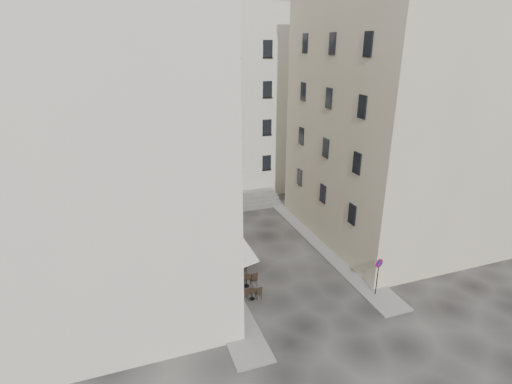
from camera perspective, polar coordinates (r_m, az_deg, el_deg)
name	(u,v)px	position (r m, az deg, el deg)	size (l,w,h in m)	color
ground	(285,275)	(27.35, 4.20, -11.75)	(90.00, 90.00, 0.00)	black
sidewalk_left	(206,257)	(29.40, -7.17, -9.21)	(2.00, 22.00, 0.12)	slate
sidewalk_right	(323,243)	(31.42, 9.59, -7.25)	(2.00, 18.00, 0.12)	slate
building_left	(97,124)	(24.40, -21.77, 9.00)	(12.20, 16.20, 20.60)	beige
building_right	(399,118)	(32.10, 19.74, 9.97)	(12.20, 14.20, 18.60)	#B7AD88
building_back	(202,98)	(41.24, -7.66, 13.16)	(18.20, 10.20, 18.60)	beige
cafe_storefront	(218,254)	(25.99, -5.46, -8.84)	(1.74, 7.30, 3.50)	#45090E
stone_steps	(232,202)	(37.71, -3.43, -1.48)	(9.00, 3.15, 0.80)	#595754
bollard_near	(244,286)	(25.30, -1.78, -13.25)	(0.12, 0.12, 0.98)	black
bollard_mid	(228,259)	(28.15, -4.01, -9.46)	(0.12, 0.12, 0.98)	black
bollard_far	(216,237)	(31.13, -5.78, -6.37)	(0.12, 0.12, 0.98)	black
no_parking_sign	(378,270)	(25.44, 17.07, -10.59)	(0.59, 0.13, 2.58)	black
bistro_table_a	(252,293)	(24.83, -0.59, -14.27)	(1.17, 0.55, 0.82)	black
bistro_table_b	(246,280)	(25.91, -1.41, -12.44)	(1.37, 0.64, 0.96)	black
bistro_table_c	(236,267)	(27.18, -2.86, -10.69)	(1.40, 0.66, 0.99)	black
bistro_table_d	(238,256)	(28.52, -2.63, -9.11)	(1.33, 0.62, 0.93)	black
bistro_table_e	(223,244)	(30.01, -4.77, -7.46)	(1.42, 0.67, 1.00)	black
pedestrian	(242,250)	(28.60, -1.94, -8.24)	(0.59, 0.39, 1.61)	black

